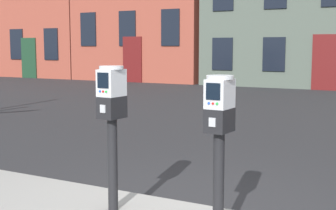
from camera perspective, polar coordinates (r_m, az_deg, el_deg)
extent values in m
cylinder|color=black|center=(4.37, -6.65, -7.10)|extent=(0.09, 0.09, 0.85)
cube|color=black|center=(4.27, -6.75, -0.27)|extent=(0.18, 0.25, 0.20)
cube|color=#A5A8AD|center=(4.18, -7.82, -0.46)|extent=(0.06, 0.02, 0.07)
cube|color=#B7BABF|center=(4.25, -6.79, 2.66)|extent=(0.18, 0.24, 0.24)
cube|color=black|center=(4.16, -7.81, 2.95)|extent=(0.12, 0.01, 0.13)
cylinder|color=blue|center=(4.19, -8.18, 1.64)|extent=(0.02, 0.01, 0.02)
cylinder|color=red|center=(4.17, -7.81, 1.62)|extent=(0.02, 0.01, 0.02)
cylinder|color=green|center=(4.14, -7.43, 1.60)|extent=(0.02, 0.01, 0.02)
cylinder|color=#B7BABF|center=(4.24, -6.82, 4.48)|extent=(0.23, 0.23, 0.03)
cylinder|color=black|center=(3.89, 6.08, -9.14)|extent=(0.09, 0.09, 0.81)
cube|color=black|center=(3.78, 6.18, -1.82)|extent=(0.18, 0.25, 0.19)
cube|color=#A5A8AD|center=(3.67, 5.33, -2.07)|extent=(0.06, 0.02, 0.07)
cube|color=#B7BABF|center=(3.76, 6.22, 1.35)|extent=(0.18, 0.24, 0.23)
cube|color=black|center=(3.65, 5.43, 1.63)|extent=(0.12, 0.01, 0.13)
cylinder|color=blue|center=(3.67, 4.91, 0.22)|extent=(0.02, 0.01, 0.02)
cylinder|color=red|center=(3.66, 5.40, 0.19)|extent=(0.02, 0.01, 0.02)
cylinder|color=green|center=(3.64, 5.89, 0.15)|extent=(0.02, 0.01, 0.02)
cylinder|color=#B7BABF|center=(3.75, 6.25, 3.34)|extent=(0.23, 0.23, 0.03)
cube|color=black|center=(26.77, -17.70, 6.96)|extent=(0.90, 0.06, 1.60)
cube|color=black|center=(25.09, -13.85, 7.10)|extent=(0.90, 0.06, 1.60)
cube|color=#193823|center=(26.17, -16.34, 5.43)|extent=(1.00, 0.07, 2.10)
cube|color=black|center=(23.56, -9.54, 8.94)|extent=(0.90, 0.06, 1.60)
cube|color=black|center=(22.25, -4.90, 9.14)|extent=(0.90, 0.06, 1.60)
cube|color=black|center=(21.09, 0.28, 9.28)|extent=(0.90, 0.06, 1.60)
cube|color=#591414|center=(22.09, -4.29, 5.46)|extent=(1.00, 0.07, 2.10)
cube|color=black|center=(20.03, 6.54, 6.11)|extent=(0.90, 0.06, 1.34)
cube|color=black|center=(19.32, 12.58, 5.96)|extent=(0.90, 0.06, 1.34)
cube|color=black|center=(18.83, 19.01, 5.73)|extent=(0.90, 0.06, 1.34)
cube|color=#591414|center=(18.87, 18.37, 4.87)|extent=(1.00, 0.07, 2.10)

